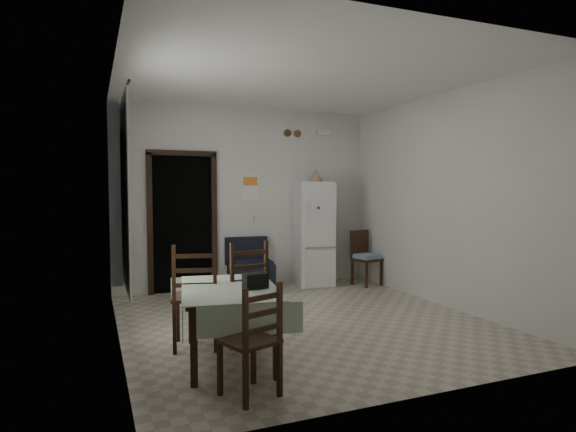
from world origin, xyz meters
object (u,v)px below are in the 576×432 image
(dining_chair_far_left, at_px, (196,295))
(dining_chair_near_head, at_px, (250,339))
(fridge, at_px, (313,234))
(dining_chair_far_right, at_px, (241,291))
(corner_chair, at_px, (367,258))
(dining_table, at_px, (229,323))
(navy_seat, at_px, (251,264))

(dining_chair_far_left, relative_size, dining_chair_near_head, 1.19)
(dining_chair_near_head, bearing_deg, fridge, -141.74)
(dining_chair_far_left, bearing_deg, fridge, -121.49)
(fridge, relative_size, dining_chair_far_right, 1.60)
(dining_chair_near_head, bearing_deg, corner_chair, -152.94)
(fridge, height_order, dining_chair_far_left, fridge)
(dining_table, distance_m, dining_chair_far_left, 0.55)
(corner_chair, height_order, dining_table, corner_chair)
(dining_chair_far_right, height_order, dining_chair_near_head, dining_chair_far_right)
(fridge, bearing_deg, dining_chair_far_left, -129.03)
(dining_chair_far_left, distance_m, dining_chair_near_head, 1.32)
(dining_table, bearing_deg, dining_chair_near_head, -84.83)
(navy_seat, xyz_separation_m, dining_chair_near_head, (-1.19, -3.67, 0.04))
(dining_chair_near_head, bearing_deg, dining_chair_far_left, -103.45)
(corner_chair, relative_size, dining_table, 0.69)
(corner_chair, distance_m, dining_table, 3.91)
(fridge, height_order, dining_table, fridge)
(navy_seat, height_order, dining_chair_far_left, dining_chair_far_left)
(fridge, distance_m, dining_table, 3.62)
(corner_chair, xyz_separation_m, dining_chair_far_left, (-3.24, -2.02, 0.08))
(corner_chair, xyz_separation_m, dining_chair_far_right, (-2.76, -2.01, 0.08))
(dining_table, xyz_separation_m, dining_chair_near_head, (-0.07, -0.84, 0.10))
(navy_seat, height_order, corner_chair, corner_chair)
(fridge, bearing_deg, dining_table, -121.17)
(dining_table, xyz_separation_m, dining_chair_far_right, (0.25, 0.48, 0.19))
(dining_chair_far_left, height_order, dining_chair_near_head, dining_chair_far_left)
(dining_table, height_order, dining_chair_far_left, dining_chair_far_left)
(corner_chair, height_order, dining_chair_near_head, corner_chair)
(dining_table, bearing_deg, dining_chair_far_right, 72.08)
(navy_seat, xyz_separation_m, dining_chair_far_left, (-1.34, -2.36, 0.12))
(corner_chair, distance_m, dining_chair_near_head, 4.54)
(dining_chair_far_left, xyz_separation_m, dining_chair_far_right, (0.47, 0.01, 0.00))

